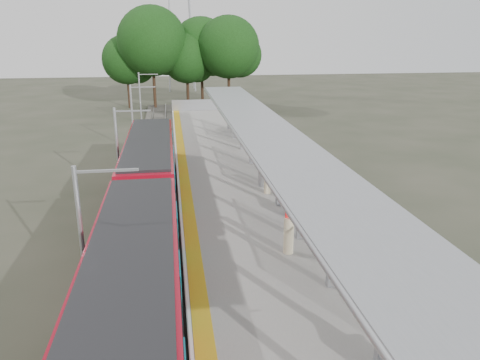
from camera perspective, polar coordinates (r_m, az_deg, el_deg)
name	(u,v)px	position (r m, az deg, el deg)	size (l,w,h in m)	color
trackbed	(153,190)	(29.27, -10.60, -1.23)	(3.00, 70.00, 0.24)	#59544C
platform	(225,181)	(29.30, -1.82, -0.12)	(6.00, 50.00, 1.00)	gray
tactile_strip	(184,175)	(28.98, -6.84, 0.62)	(0.60, 50.00, 0.02)	gold
end_fence	(199,105)	(53.35, -5.04, 9.11)	(6.00, 0.10, 1.20)	#9EA0A5
train	(145,209)	(20.79, -11.53, -3.51)	(2.74, 27.60, 3.62)	black
canopy	(263,135)	(24.95, 2.82, 5.51)	(3.27, 38.00, 3.66)	#9EA0A5
tree_cluster	(182,48)	(61.45, -7.06, 15.66)	(19.67, 10.78, 12.62)	#382316
catenary_masts	(119,151)	(27.67, -14.53, 3.44)	(2.08, 48.16, 5.40)	#9EA0A5
bench_near	(399,360)	(13.22, 18.77, -20.04)	(0.57, 1.53, 1.03)	navy
bench_mid	(292,206)	(22.44, 6.37, -3.22)	(0.42, 1.33, 0.91)	navy
bench_far	(238,127)	(40.55, -0.30, 6.45)	(1.12, 1.64, 1.09)	navy
info_pillar_near	(289,235)	(18.67, 5.95, -6.68)	(0.40, 0.40, 1.77)	beige
info_pillar_far	(267,181)	(25.40, 3.35, -0.12)	(0.36, 0.36, 1.61)	beige
litter_bin	(262,178)	(26.64, 2.72, 0.24)	(0.46, 0.46, 0.95)	#9EA0A5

